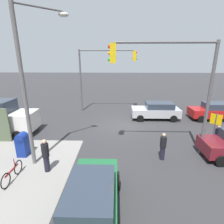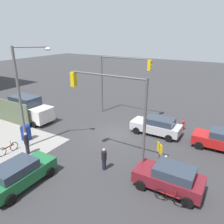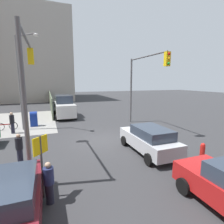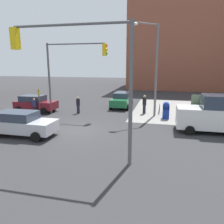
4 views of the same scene
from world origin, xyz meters
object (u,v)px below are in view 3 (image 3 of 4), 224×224
Objects in this scene: pedestrian_walking_north at (12,122)px; bicycle_leaning_on_fence at (7,126)px; street_lamp_corner at (22,76)px; fire_hydrant at (202,151)px; mailbox_blue at (34,118)px; sedan_silver at (149,139)px; pedestrian_crossing at (19,148)px; traffic_signal_se_corner at (143,77)px; pedestrian_waiting at (49,182)px; van_white_delivery at (64,107)px; sedan_maroon at (8,200)px; traffic_signal_nw_corner at (27,74)px.

pedestrian_walking_north reaches higher than bicycle_leaning_on_fence.
fire_hydrant is at bearing -135.52° from street_lamp_corner.
bicycle_leaning_on_fence reaches higher than fire_hydrant.
sedan_silver reaches higher than mailbox_blue.
traffic_signal_se_corner is at bearing -97.86° from pedestrian_crossing.
mailbox_blue is 0.92× the size of pedestrian_waiting.
fire_hydrant is (-7.20, 0.30, -4.17)m from traffic_signal_se_corner.
bicycle_leaning_on_fence is at bearing -16.56° from pedestrian_crossing.
traffic_signal_se_corner is 11.02m from mailbox_blue.
traffic_signal_se_corner is 7.05m from sedan_silver.
bicycle_leaning_on_fence is at bearing 46.23° from sedan_silver.
pedestrian_walking_north is (7.35, 8.43, 0.09)m from sedan_silver.
mailbox_blue is 4.77m from van_white_delivery.
street_lamp_corner reaches higher than sedan_maroon.
fire_hydrant is (-11.20, -9.20, -0.28)m from mailbox_blue.
mailbox_blue is 0.80× the size of pedestrian_walking_north.
sedan_maroon is at bearing -169.36° from bicycle_leaning_on_fence.
pedestrian_waiting reaches higher than fire_hydrant.
sedan_silver reaches higher than bicycle_leaning_on_fence.
sedan_silver is 11.18m from pedestrian_walking_north.
van_white_delivery is 3.02× the size of pedestrian_walking_north.
sedan_silver is 0.83× the size of van_white_delivery.
traffic_signal_se_corner is (4.51, -9.00, 0.01)m from traffic_signal_nw_corner.
pedestrian_crossing is 0.91× the size of pedestrian_walking_north.
bicycle_leaning_on_fence is (10.60, 11.40, -0.14)m from fire_hydrant.
traffic_signal_nw_corner is 9.37m from mailbox_blue.
traffic_signal_se_corner is 12.92m from bicycle_leaning_on_fence.
fire_hydrant is 15.56m from bicycle_leaning_on_fence.
fire_hydrant is at bearing -157.80° from van_white_delivery.
traffic_signal_se_corner is 1.62× the size of sedan_maroon.
sedan_silver is 2.50× the size of pedestrian_walking_north.
sedan_maroon is 2.58× the size of pedestrian_waiting.
fire_hydrant is (-2.69, -8.70, -4.16)m from traffic_signal_nw_corner.
street_lamp_corner is 6.97m from van_white_delivery.
street_lamp_corner is 1.79× the size of sedan_silver.
fire_hydrant is 9.87m from pedestrian_crossing.
van_white_delivery is at bearing -52.77° from bicycle_leaning_on_fence.
van_white_delivery is (14.70, 6.00, 0.79)m from fire_hydrant.
street_lamp_corner is at bearing 156.60° from mailbox_blue.
van_white_delivery is at bearing 16.20° from sedan_silver.
traffic_signal_nw_corner is 5.24m from pedestrian_waiting.
traffic_signal_se_corner is 6.91× the size of fire_hydrant.
pedestrian_walking_north is (-2.00, 1.50, 0.17)m from mailbox_blue.
pedestrian_walking_north reaches higher than pedestrian_waiting.
street_lamp_corner is 3.95m from pedestrian_walking_north.
fire_hydrant is 0.17× the size of van_white_delivery.
street_lamp_corner is at bearing -41.87° from pedestrian_waiting.
sedan_silver is (-8.07, -7.48, -3.86)m from street_lamp_corner.
van_white_delivery is at bearing -47.48° from pedestrian_crossing.
van_white_delivery is at bearing -11.00° from sedan_maroon.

